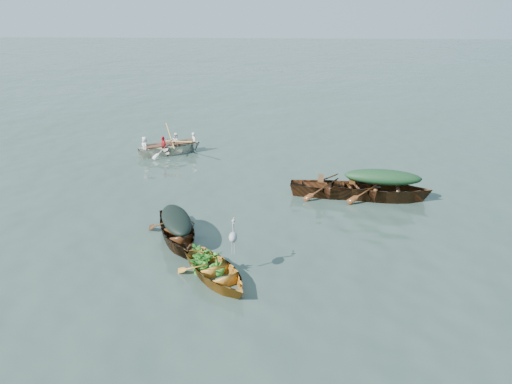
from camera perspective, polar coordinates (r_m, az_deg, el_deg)
ground at (r=14.24m, az=-1.26°, el=-6.77°), size 140.00×140.00×0.00m
yellow_dinghy at (r=12.97m, az=-4.56°, el=-9.96°), size 3.00×3.41×0.87m
dark_covered_boat at (r=15.02m, az=-8.95°, el=-5.45°), size 2.79×4.16×0.99m
green_tarp_boat at (r=18.23m, az=14.06°, el=-0.80°), size 4.96×2.12×1.15m
open_wooden_boat at (r=18.17m, az=9.04°, el=-0.46°), size 4.62×1.85×1.06m
rowed_boat at (r=23.01m, az=-9.73°, el=4.31°), size 4.15×3.08×0.96m
dark_tarp_cover at (r=14.71m, az=-9.11°, el=-3.05°), size 1.53×2.29×0.40m
green_tarp_cover at (r=17.93m, az=14.30°, el=1.66°), size 2.73×1.17×0.52m
thwart_benches at (r=17.97m, az=9.14°, el=1.16°), size 2.33×1.06×0.04m
heron at (r=12.79m, az=-2.62°, el=-5.77°), size 0.46×0.49×0.92m
dinghy_weeds at (r=13.04m, az=-5.73°, el=-6.10°), size 1.09×1.14×0.60m
rowers at (r=22.77m, az=-9.87°, el=6.38°), size 3.02×2.37×0.76m
oars at (r=22.87m, az=-9.81°, el=5.53°), size 1.81×2.56×0.06m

